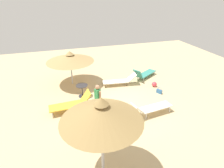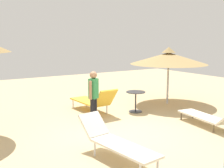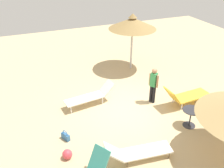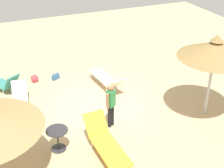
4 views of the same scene
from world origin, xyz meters
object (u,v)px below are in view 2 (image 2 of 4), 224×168
(side_table_round, at_px, (136,98))
(lounge_chair_front, at_px, (94,101))
(person_standing_near_left, at_px, (94,95))
(parasol_umbrella_edge, at_px, (169,58))
(lounge_chair_center, at_px, (210,117))
(lounge_chair_back, at_px, (115,141))

(side_table_round, bearing_deg, lounge_chair_front, 150.18)
(person_standing_near_left, distance_m, side_table_round, 2.05)
(parasol_umbrella_edge, distance_m, lounge_chair_center, 3.49)
(parasol_umbrella_edge, height_order, side_table_round, parasol_umbrella_edge)
(lounge_chair_center, distance_m, person_standing_near_left, 3.48)
(lounge_chair_center, xyz_separation_m, side_table_round, (-0.76, 2.60, 0.17))
(lounge_chair_back, bearing_deg, lounge_chair_front, 68.00)
(parasol_umbrella_edge, bearing_deg, person_standing_near_left, -167.23)
(lounge_chair_center, bearing_deg, person_standing_near_left, 142.03)
(person_standing_near_left, bearing_deg, parasol_umbrella_edge, 12.77)
(parasol_umbrella_edge, relative_size, lounge_chair_back, 1.35)
(lounge_chair_front, xyz_separation_m, person_standing_near_left, (-0.67, -1.22, 0.49))
(parasol_umbrella_edge, bearing_deg, lounge_chair_front, 173.38)
(parasol_umbrella_edge, xyz_separation_m, person_standing_near_left, (-3.80, -0.86, -0.90))
(parasol_umbrella_edge, bearing_deg, side_table_round, -168.75)
(lounge_chair_front, height_order, lounge_chair_back, lounge_chair_front)
(parasol_umbrella_edge, xyz_separation_m, side_table_round, (-1.85, -0.37, -1.30))
(side_table_round, bearing_deg, lounge_chair_center, -73.79)
(lounge_chair_front, relative_size, side_table_round, 2.98)
(lounge_chair_center, bearing_deg, lounge_chair_front, 121.38)
(lounge_chair_back, bearing_deg, person_standing_near_left, 71.53)
(person_standing_near_left, bearing_deg, lounge_chair_back, -108.47)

